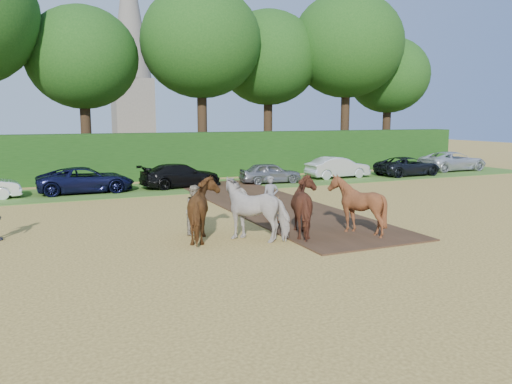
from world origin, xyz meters
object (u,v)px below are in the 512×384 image
object	(u,v)px
plough_team	(283,207)
spectator_near	(195,210)
parked_cars	(249,172)
church	(130,42)

from	to	relation	value
plough_team	spectator_near	bearing A→B (deg)	149.54
plough_team	parked_cars	world-z (taller)	plough_team
church	parked_cars	bearing A→B (deg)	-90.67
spectator_near	plough_team	world-z (taller)	plough_team
spectator_near	parked_cars	bearing A→B (deg)	6.03
parked_cars	church	world-z (taller)	church
plough_team	church	xyz separation A→B (m)	(4.69, 53.84, 12.72)
spectator_near	parked_cars	world-z (taller)	spectator_near
spectator_near	church	xyz separation A→B (m)	(7.30, 52.31, 12.87)
spectator_near	church	world-z (taller)	church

